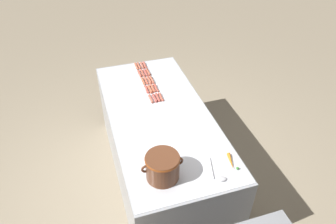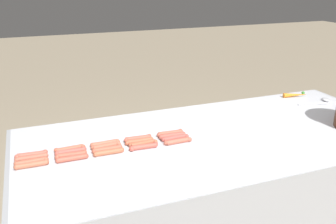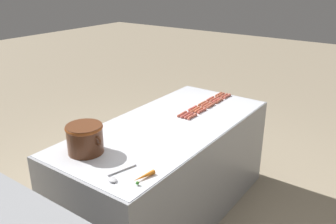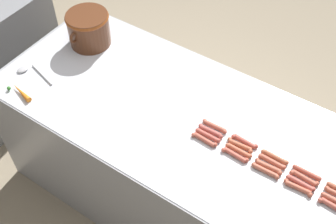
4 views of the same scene
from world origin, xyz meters
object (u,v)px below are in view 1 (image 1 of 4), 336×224
Objects in this scene: hot_dog_5 at (142,65)px; hot_dog_8 at (153,88)px; hot_dog_1 at (148,72)px; hot_dog_2 at (152,80)px; hot_dog_12 at (146,80)px; hot_dog_0 at (145,65)px; hot_dog_17 at (143,81)px; bean_pot at (163,166)px; hot_dog_15 at (136,66)px; hot_dog_4 at (161,97)px; hot_dog_11 at (143,73)px; hot_dog_13 at (150,89)px; hot_dog_18 at (147,89)px; hot_dog_14 at (155,98)px; serving_spoon at (219,175)px; hot_dog_6 at (146,73)px; hot_dog_16 at (139,73)px; hot_dog_7 at (149,80)px; hot_dog_9 at (158,97)px; carrot at (231,162)px; hot_dog_3 at (156,88)px; hot_dog_10 at (139,66)px.

hot_dog_5 and hot_dog_8 have the same top height.
hot_dog_1 is 1.00× the size of hot_dog_2.
hot_dog_0 is at bearing -101.60° from hot_dog_12.
hot_dog_1 is 0.20m from hot_dog_17.
hot_dog_2 is 1.40m from bean_pot.
hot_dog_15 is at bearing -84.52° from hot_dog_12.
hot_dog_4 is 0.53m from hot_dog_11.
hot_dog_2 is 1.00× the size of hot_dog_13.
hot_dog_5 is at bearing -98.17° from hot_dog_18.
hot_dog_5 is 1.73m from bean_pot.
hot_dog_0 is 0.51m from hot_dog_8.
bean_pot is (0.21, 1.01, 0.11)m from hot_dog_14.
serving_spoon is (-0.14, 1.66, -0.00)m from hot_dog_1.
hot_dog_6 is 0.07m from hot_dog_16.
hot_dog_7 and hot_dog_8 have the same top height.
hot_dog_7 is at bearing -90.18° from hot_dog_9.
hot_dog_7 is 0.44× the size of bean_pot.
hot_dog_14 is at bearing 91.24° from hot_dog_13.
hot_dog_2 and hot_dog_4 have the same top height.
hot_dog_4 and hot_dog_14 have the same top height.
hot_dog_2 is at bearing -122.21° from hot_dog_18.
hot_dog_4 and hot_dog_16 have the same top height.
hot_dog_12 is at bearing 77.20° from hot_dog_6.
carrot is (-0.29, 1.05, 0.00)m from hot_dog_4.
hot_dog_9 is 0.45× the size of bean_pot.
carrot reaches higher than hot_dog_3.
hot_dog_18 is at bearing -71.95° from carrot.
hot_dog_9 is 1.05m from bean_pot.
hot_dog_15 is at bearing -2.04° from hot_dog_5.
hot_dog_5 and hot_dog_10 have the same top height.
carrot is at bearing 103.14° from hot_dog_7.
hot_dog_14 is 1.11m from carrot.
hot_dog_13 and hot_dog_14 have the same top height.
carrot is (-0.40, 1.75, 0.00)m from hot_dog_15.
hot_dog_1 is 1.56m from bean_pot.
hot_dog_18 is (0.03, 0.52, 0.00)m from hot_dog_10.
hot_dog_1 is 1.00× the size of hot_dog_13.
hot_dog_8 is (0.04, 0.17, 0.00)m from hot_dog_2.
hot_dog_0 is at bearing -95.48° from hot_dog_7.
hot_dog_7 is at bearing 101.47° from hot_dog_15.
hot_dog_18 is at bearing 72.66° from hot_dog_1.
hot_dog_10 is 1.00× the size of hot_dog_11.
hot_dog_11 is (0.04, -0.17, 0.00)m from hot_dog_7.
hot_dog_5 is 0.18m from hot_dog_11.
hot_dog_15 is (0.10, -0.00, 0.00)m from hot_dog_0.
hot_dog_0 is 0.69m from hot_dog_4.
hot_dog_1 is 0.17m from hot_dog_7.
hot_dog_17 is (0.07, 0.34, 0.00)m from hot_dog_5.
hot_dog_2 is at bearing 100.13° from hot_dog_6.
hot_dog_10 is 0.18m from hot_dog_16.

